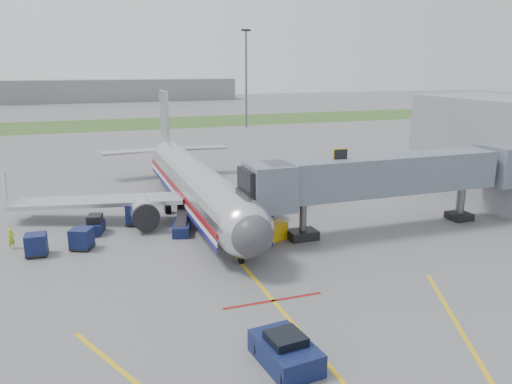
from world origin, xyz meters
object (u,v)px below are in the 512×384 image
object	(u,v)px
pushback_tug	(286,351)
baggage_tug	(95,225)
ramp_worker	(11,239)
airliner	(196,183)
belt_loader	(182,227)

from	to	relation	value
pushback_tug	baggage_tug	distance (m)	22.90
ramp_worker	airliner	bearing A→B (deg)	-24.73
baggage_tug	airliner	bearing A→B (deg)	20.90
pushback_tug	baggage_tug	size ratio (longest dim) A/B	1.55
baggage_tug	pushback_tug	bearing A→B (deg)	-71.51
pushback_tug	baggage_tug	bearing A→B (deg)	108.49
airliner	ramp_worker	size ratio (longest dim) A/B	23.39
airliner	belt_loader	size ratio (longest dim) A/B	8.64
pushback_tug	ramp_worker	distance (m)	24.14
baggage_tug	ramp_worker	bearing A→B (deg)	-165.79
belt_loader	pushback_tug	bearing A→B (deg)	-87.89
baggage_tug	ramp_worker	distance (m)	6.12
baggage_tug	belt_loader	world-z (taller)	belt_loader
airliner	belt_loader	world-z (taller)	airliner
ramp_worker	pushback_tug	bearing A→B (deg)	-99.90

